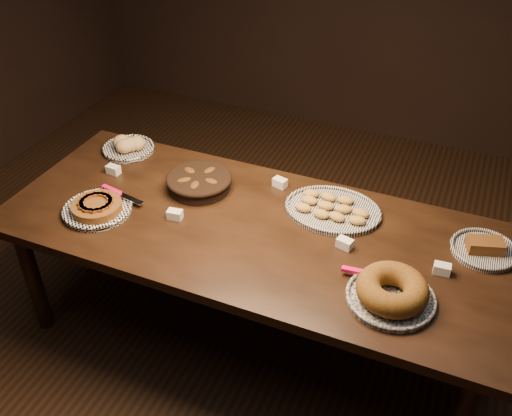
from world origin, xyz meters
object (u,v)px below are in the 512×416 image
at_px(buffet_table, 251,238).
at_px(apple_tart_plate, 97,208).
at_px(madeleine_platter, 332,209).
at_px(bundt_cake_plate, 392,292).

height_order(buffet_table, apple_tart_plate, apple_tart_plate).
xyz_separation_m(apple_tart_plate, madeleine_platter, (1.04, 0.44, -0.00)).
relative_size(buffet_table, bundt_cake_plate, 5.90).
bearing_deg(buffet_table, madeleine_platter, 38.52).
distance_m(buffet_table, apple_tart_plate, 0.76).
bearing_deg(apple_tart_plate, bundt_cake_plate, -20.82).
bearing_deg(bundt_cake_plate, madeleine_platter, 126.08).
xyz_separation_m(buffet_table, apple_tart_plate, (-0.73, -0.19, 0.10)).
distance_m(apple_tart_plate, madeleine_platter, 1.13).
bearing_deg(buffet_table, bundt_cake_plate, -17.74).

